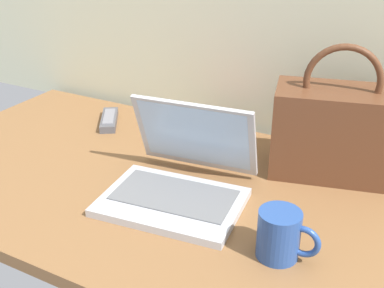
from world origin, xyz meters
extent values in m
cube|color=brown|center=(0.00, 0.00, 0.01)|extent=(1.60, 0.76, 0.03)
cube|color=#B2B5BA|center=(-0.01, -0.08, 0.04)|extent=(0.33, 0.25, 0.02)
cube|color=slate|center=(-0.02, -0.07, 0.05)|extent=(0.28, 0.17, 0.00)
cube|color=#B2B5BA|center=(-0.03, 0.06, 0.14)|extent=(0.31, 0.11, 0.19)
cube|color=#A5C6EA|center=(-0.03, 0.05, 0.14)|extent=(0.28, 0.09, 0.17)
cylinder|color=#26478C|center=(0.25, -0.14, 0.08)|extent=(0.08, 0.08, 0.10)
torus|color=#26478C|center=(0.30, -0.14, 0.08)|extent=(0.07, 0.01, 0.07)
cylinder|color=brown|center=(0.25, -0.14, 0.12)|extent=(0.07, 0.07, 0.00)
cube|color=#4C4C51|center=(-0.42, 0.23, 0.04)|extent=(0.12, 0.16, 0.02)
cube|color=slate|center=(-0.42, 0.23, 0.05)|extent=(0.09, 0.12, 0.00)
cube|color=#59331E|center=(0.26, 0.24, 0.14)|extent=(0.33, 0.23, 0.22)
torus|color=#59331E|center=(0.26, 0.24, 0.27)|extent=(0.18, 0.06, 0.18)
cube|color=#3F7F4C|center=(-0.07, 0.25, 0.04)|extent=(0.21, 0.18, 0.02)
cube|color=#8C4C8C|center=(-0.07, 0.25, 0.06)|extent=(0.18, 0.15, 0.03)
cube|color=#B23333|center=(-0.07, 0.25, 0.09)|extent=(0.19, 0.17, 0.02)
camera|label=1|loc=(0.45, -0.85, 0.62)|focal=44.26mm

